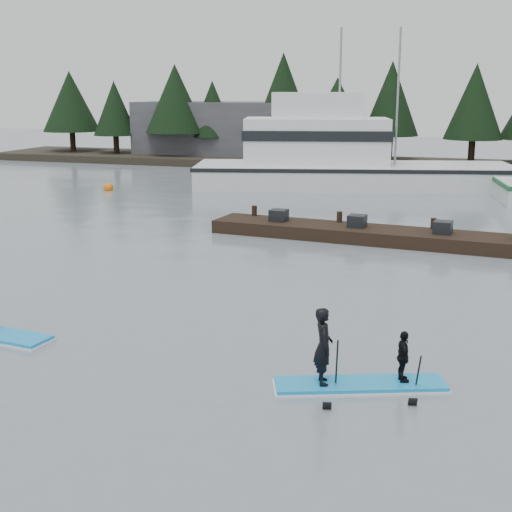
% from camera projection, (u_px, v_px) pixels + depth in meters
% --- Properties ---
extents(ground, '(160.00, 160.00, 0.00)m').
position_uv_depth(ground, '(176.00, 357.00, 16.84)').
color(ground, slate).
rests_on(ground, ground).
extents(far_shore, '(70.00, 8.00, 0.60)m').
position_uv_depth(far_shore, '(401.00, 165.00, 55.57)').
color(far_shore, '#2D281E').
rests_on(far_shore, ground).
extents(treeline, '(60.00, 4.00, 8.00)m').
position_uv_depth(treeline, '(401.00, 169.00, 55.64)').
color(treeline, black).
rests_on(treeline, ground).
extents(waterfront_building, '(18.00, 6.00, 5.00)m').
position_uv_depth(waterfront_building, '(240.00, 132.00, 61.20)').
color(waterfront_building, '#4C4C51').
rests_on(waterfront_building, ground).
extents(fishing_boat_large, '(20.66, 10.36, 10.98)m').
position_uv_depth(fishing_boat_large, '(344.00, 174.00, 45.38)').
color(fishing_boat_large, silver).
rests_on(fishing_boat_large, ground).
extents(floating_dock, '(16.56, 3.58, 0.55)m').
position_uv_depth(floating_dock, '(405.00, 237.00, 28.94)').
color(floating_dock, black).
rests_on(floating_dock, ground).
extents(buoy_a, '(0.60, 0.60, 0.60)m').
position_uv_depth(buoy_a, '(108.00, 190.00, 44.06)').
color(buoy_a, orange).
rests_on(buoy_a, ground).
extents(paddleboard_duo, '(3.66, 2.10, 2.29)m').
position_uv_depth(paddleboard_duo, '(354.00, 364.00, 14.97)').
color(paddleboard_duo, '#168DD1').
rests_on(paddleboard_duo, ground).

